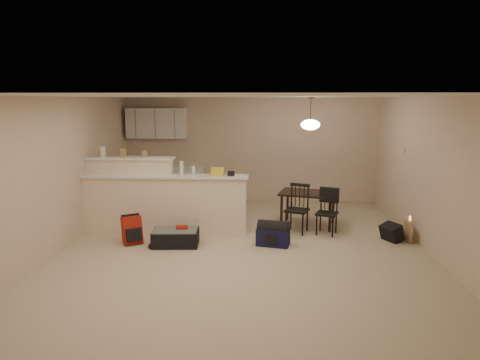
# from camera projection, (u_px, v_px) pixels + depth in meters

# --- Properties ---
(room) EXTENTS (7.00, 7.02, 2.50)m
(room) POSITION_uv_depth(u_px,v_px,m) (244.00, 176.00, 6.83)
(room) COLOR beige
(room) RESTS_ON ground
(breakfast_bar) EXTENTS (3.08, 0.58, 1.39)m
(breakfast_bar) POSITION_uv_depth(u_px,v_px,m) (152.00, 200.00, 8.00)
(breakfast_bar) COLOR #F6E1C7
(breakfast_bar) RESTS_ON ground
(upper_cabinets) EXTENTS (1.40, 0.34, 0.70)m
(upper_cabinets) POSITION_uv_depth(u_px,v_px,m) (157.00, 123.00, 10.07)
(upper_cabinets) COLOR white
(upper_cabinets) RESTS_ON room
(kitchen_counter) EXTENTS (1.80, 0.60, 0.90)m
(kitchen_counter) POSITION_uv_depth(u_px,v_px,m) (166.00, 185.00, 10.21)
(kitchen_counter) COLOR white
(kitchen_counter) RESTS_ON ground
(thermostat) EXTENTS (0.02, 0.12, 0.12)m
(thermostat) POSITION_uv_depth(u_px,v_px,m) (404.00, 150.00, 8.15)
(thermostat) COLOR beige
(thermostat) RESTS_ON room
(jar) EXTENTS (0.10, 0.10, 0.20)m
(jar) POSITION_uv_depth(u_px,v_px,m) (103.00, 152.00, 8.02)
(jar) COLOR silver
(jar) RESTS_ON breakfast_bar
(cereal_box) EXTENTS (0.10, 0.07, 0.16)m
(cereal_box) POSITION_uv_depth(u_px,v_px,m) (123.00, 153.00, 8.00)
(cereal_box) COLOR #A28254
(cereal_box) RESTS_ON breakfast_bar
(small_box) EXTENTS (0.08, 0.06, 0.12)m
(small_box) POSITION_uv_depth(u_px,v_px,m) (145.00, 154.00, 7.98)
(small_box) COLOR #A28254
(small_box) RESTS_ON breakfast_bar
(bottle_a) EXTENTS (0.07, 0.07, 0.26)m
(bottle_a) POSITION_uv_depth(u_px,v_px,m) (182.00, 168.00, 7.77)
(bottle_a) COLOR silver
(bottle_a) RESTS_ON breakfast_bar
(bottle_b) EXTENTS (0.06, 0.06, 0.18)m
(bottle_b) POSITION_uv_depth(u_px,v_px,m) (193.00, 171.00, 7.77)
(bottle_b) COLOR silver
(bottle_b) RESTS_ON breakfast_bar
(bag_lump) EXTENTS (0.22, 0.18, 0.14)m
(bag_lump) POSITION_uv_depth(u_px,v_px,m) (217.00, 172.00, 7.75)
(bag_lump) COLOR #A28254
(bag_lump) RESTS_ON breakfast_bar
(pouch) EXTENTS (0.12, 0.10, 0.08)m
(pouch) POSITION_uv_depth(u_px,v_px,m) (231.00, 174.00, 7.75)
(pouch) COLOR #A28254
(pouch) RESTS_ON breakfast_bar
(dining_table) EXTENTS (1.22, 0.97, 0.67)m
(dining_table) POSITION_uv_depth(u_px,v_px,m) (308.00, 196.00, 8.36)
(dining_table) COLOR black
(dining_table) RESTS_ON ground
(pendant_lamp) EXTENTS (0.36, 0.36, 0.62)m
(pendant_lamp) POSITION_uv_depth(u_px,v_px,m) (310.00, 124.00, 8.10)
(pendant_lamp) COLOR brown
(pendant_lamp) RESTS_ON room
(dining_chair_near) EXTENTS (0.51, 0.50, 0.91)m
(dining_chair_near) POSITION_uv_depth(u_px,v_px,m) (297.00, 209.00, 7.93)
(dining_chair_near) COLOR black
(dining_chair_near) RESTS_ON ground
(dining_chair_far) EXTENTS (0.47, 0.46, 0.83)m
(dining_chair_far) POSITION_uv_depth(u_px,v_px,m) (327.00, 212.00, 7.83)
(dining_chair_far) COLOR black
(dining_chair_far) RESTS_ON ground
(suitcase) EXTENTS (0.80, 0.55, 0.26)m
(suitcase) POSITION_uv_depth(u_px,v_px,m) (176.00, 238.00, 7.29)
(suitcase) COLOR black
(suitcase) RESTS_ON ground
(red_backpack) EXTENTS (0.38, 0.33, 0.48)m
(red_backpack) POSITION_uv_depth(u_px,v_px,m) (132.00, 230.00, 7.36)
(red_backpack) COLOR #AD1F13
(red_backpack) RESTS_ON ground
(navy_duffel) EXTENTS (0.59, 0.41, 0.30)m
(navy_duffel) POSITION_uv_depth(u_px,v_px,m) (273.00, 237.00, 7.28)
(navy_duffel) COLOR #13133D
(navy_duffel) RESTS_ON ground
(black_daypack) EXTENTS (0.37, 0.41, 0.30)m
(black_daypack) POSITION_uv_depth(u_px,v_px,m) (392.00, 233.00, 7.50)
(black_daypack) COLOR black
(black_daypack) RESTS_ON ground
(cardboard_sheet) EXTENTS (0.03, 0.43, 0.33)m
(cardboard_sheet) POSITION_uv_depth(u_px,v_px,m) (408.00, 232.00, 7.48)
(cardboard_sheet) COLOR #A28254
(cardboard_sheet) RESTS_ON ground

